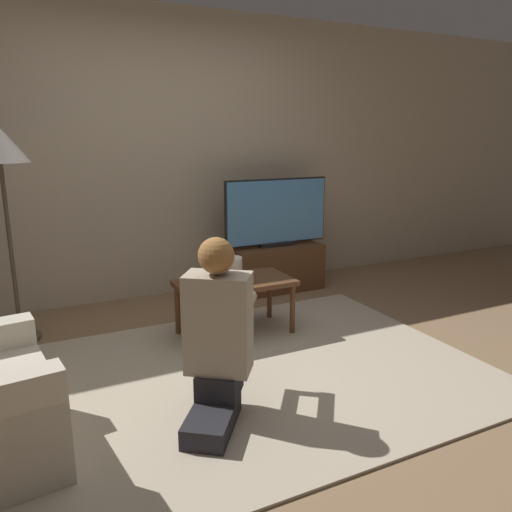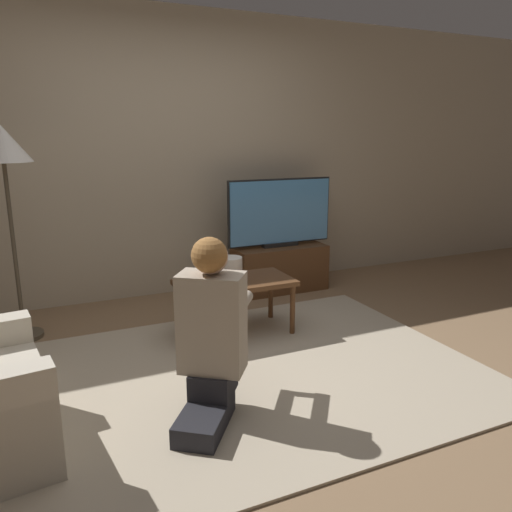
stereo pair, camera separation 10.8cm
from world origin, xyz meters
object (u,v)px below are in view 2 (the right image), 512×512
floor_lamp (3,157)px  table_lamp (230,266)px  person_kneeling (211,331)px  tv (280,212)px  coffee_table (235,287)px

floor_lamp → table_lamp: bearing=-21.3°
person_kneeling → floor_lamp: bearing=-23.7°
tv → coffee_table: size_ratio=1.23×
coffee_table → table_lamp: size_ratio=4.82×
coffee_table → person_kneeling: 1.14m
table_lamp → tv: bearing=44.6°
coffee_table → person_kneeling: (-0.54, -1.00, 0.11)m
coffee_table → table_lamp: table_lamp is taller
tv → floor_lamp: size_ratio=0.68×
person_kneeling → table_lamp: size_ratio=5.46×
tv → floor_lamp: floor_lamp is taller
coffee_table → person_kneeling: person_kneeling is taller
tv → person_kneeling: 2.33m
tv → table_lamp: size_ratio=5.94×
floor_lamp → coffee_table: bearing=-22.6°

